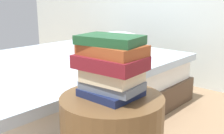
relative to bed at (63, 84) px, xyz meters
The scene contains 7 objects.
bed is the anchor object (origin of this frame).
book_navy 1.28m from the bed, 28.42° to the right, with size 0.22×0.21×0.03m, color #19234C.
book_slate 1.30m from the bed, 28.42° to the right, with size 0.24×0.16×0.04m, color slate.
book_cream 1.31m from the bed, 28.76° to the right, with size 0.22×0.17×0.06m, color beige.
book_maroon 1.34m from the bed, 28.87° to the right, with size 0.28×0.18×0.06m, color maroon.
book_rust 1.35m from the bed, 28.50° to the right, with size 0.26×0.18×0.04m, color #994723.
book_forest 1.35m from the bed, 28.53° to the right, with size 0.25×0.17×0.04m, color #1E512D.
Camera 1 is at (0.71, -0.81, 0.96)m, focal length 43.29 mm.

